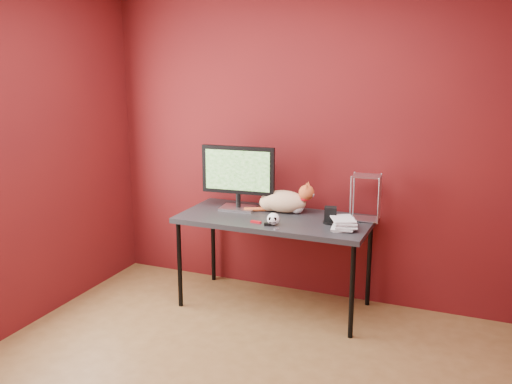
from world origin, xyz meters
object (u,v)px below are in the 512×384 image
at_px(cat, 284,201).
at_px(skull_mug, 273,219).
at_px(speaker, 330,216).
at_px(desk, 275,223).
at_px(book_stack, 336,170).
at_px(monitor, 238,175).

bearing_deg(cat, skull_mug, -84.69).
bearing_deg(speaker, cat, 146.08).
bearing_deg(cat, speaker, -22.77).
xyz_separation_m(cat, speaker, (0.43, -0.16, -0.03)).
xyz_separation_m(desk, book_stack, (0.50, -0.10, 0.49)).
xyz_separation_m(cat, skull_mug, (0.05, -0.37, -0.04)).
relative_size(skull_mug, speaker, 0.77).
distance_m(cat, speaker, 0.46).
distance_m(desk, speaker, 0.46).
bearing_deg(cat, desk, -97.76).
relative_size(monitor, cat, 1.09).
bearing_deg(skull_mug, book_stack, 1.45).
relative_size(monitor, book_stack, 0.70).
xyz_separation_m(desk, speaker, (0.45, -0.00, 0.11)).
distance_m(cat, book_stack, 0.65).
distance_m(skull_mug, speaker, 0.44).
bearing_deg(skull_mug, monitor, 131.81).
bearing_deg(book_stack, desk, 168.65).
height_order(monitor, skull_mug, monitor).
bearing_deg(book_stack, cat, 151.64).
xyz_separation_m(skull_mug, book_stack, (0.44, 0.11, 0.39)).
bearing_deg(speaker, skull_mug, -164.70).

